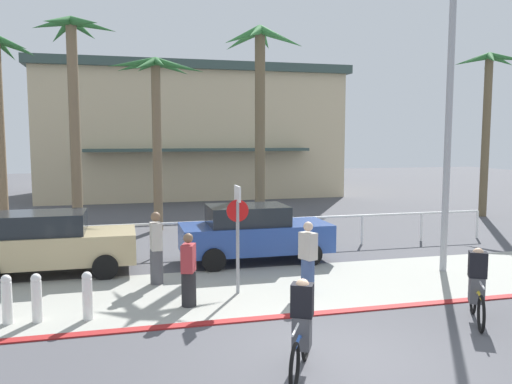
{
  "coord_description": "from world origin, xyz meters",
  "views": [
    {
      "loc": [
        -3.26,
        -7.57,
        3.66
      ],
      "look_at": [
        0.19,
        6.0,
        2.19
      ],
      "focal_mm": 36.11,
      "sensor_mm": 36.0,
      "label": 1
    }
  ],
  "objects_px": {
    "bollard_0": "(37,297)",
    "streetlight_curb": "(454,115)",
    "palm_tree_4": "(157,95)",
    "palm_tree_5": "(260,89)",
    "pedestrian_2": "(308,260)",
    "stop_sign_bike_lane": "(238,224)",
    "palm_tree_3": "(74,81)",
    "car_blue_2": "(254,233)",
    "pedestrian_0": "(156,251)",
    "bollard_2": "(87,295)",
    "bollard_3": "(7,299)",
    "cyclist_yellow_0": "(477,286)",
    "car_tan_1": "(49,243)",
    "cyclist_blue_1": "(302,328)",
    "palm_tree_6": "(487,99)",
    "pedestrian_1": "(189,273)"
  },
  "relations": [
    {
      "from": "bollard_0",
      "to": "streetlight_curb",
      "type": "xyz_separation_m",
      "value": [
        10.2,
        1.28,
        3.76
      ]
    },
    {
      "from": "pedestrian_1",
      "to": "cyclist_yellow_0",
      "type": "bearing_deg",
      "value": -22.18
    },
    {
      "from": "cyclist_yellow_0",
      "to": "pedestrian_2",
      "type": "relative_size",
      "value": 0.94
    },
    {
      "from": "palm_tree_4",
      "to": "pedestrian_0",
      "type": "distance_m",
      "value": 9.0
    },
    {
      "from": "stop_sign_bike_lane",
      "to": "bollard_0",
      "type": "distance_m",
      "value": 4.51
    },
    {
      "from": "car_tan_1",
      "to": "bollard_2",
      "type": "bearing_deg",
      "value": -72.54
    },
    {
      "from": "bollard_2",
      "to": "pedestrian_2",
      "type": "xyz_separation_m",
      "value": [
        4.91,
        0.61,
        0.28
      ]
    },
    {
      "from": "stop_sign_bike_lane",
      "to": "palm_tree_3",
      "type": "height_order",
      "value": "palm_tree_3"
    },
    {
      "from": "cyclist_blue_1",
      "to": "car_tan_1",
      "type": "bearing_deg",
      "value": 123.19
    },
    {
      "from": "bollard_2",
      "to": "palm_tree_4",
      "type": "bearing_deg",
      "value": 78.46
    },
    {
      "from": "palm_tree_5",
      "to": "cyclist_yellow_0",
      "type": "height_order",
      "value": "palm_tree_5"
    },
    {
      "from": "car_tan_1",
      "to": "cyclist_blue_1",
      "type": "bearing_deg",
      "value": -56.81
    },
    {
      "from": "stop_sign_bike_lane",
      "to": "palm_tree_3",
      "type": "distance_m",
      "value": 9.29
    },
    {
      "from": "bollard_0",
      "to": "palm_tree_5",
      "type": "relative_size",
      "value": 0.13
    },
    {
      "from": "palm_tree_5",
      "to": "pedestrian_2",
      "type": "bearing_deg",
      "value": -94.63
    },
    {
      "from": "stop_sign_bike_lane",
      "to": "pedestrian_1",
      "type": "height_order",
      "value": "stop_sign_bike_lane"
    },
    {
      "from": "stop_sign_bike_lane",
      "to": "palm_tree_3",
      "type": "xyz_separation_m",
      "value": [
        -4.13,
        7.33,
        3.92
      ]
    },
    {
      "from": "car_blue_2",
      "to": "pedestrian_2",
      "type": "bearing_deg",
      "value": -82.1
    },
    {
      "from": "stop_sign_bike_lane",
      "to": "cyclist_yellow_0",
      "type": "xyz_separation_m",
      "value": [
        4.29,
        -2.9,
        -0.98
      ]
    },
    {
      "from": "streetlight_curb",
      "to": "cyclist_yellow_0",
      "type": "bearing_deg",
      "value": -116.46
    },
    {
      "from": "stop_sign_bike_lane",
      "to": "bollard_2",
      "type": "height_order",
      "value": "stop_sign_bike_lane"
    },
    {
      "from": "palm_tree_4",
      "to": "palm_tree_5",
      "type": "xyz_separation_m",
      "value": [
        3.38,
        -2.99,
        0.06
      ]
    },
    {
      "from": "cyclist_blue_1",
      "to": "streetlight_curb",
      "type": "bearing_deg",
      "value": 38.2
    },
    {
      "from": "bollard_3",
      "to": "palm_tree_6",
      "type": "distance_m",
      "value": 21.59
    },
    {
      "from": "bollard_3",
      "to": "palm_tree_3",
      "type": "distance_m",
      "value": 9.65
    },
    {
      "from": "bollard_0",
      "to": "palm_tree_3",
      "type": "height_order",
      "value": "palm_tree_3"
    },
    {
      "from": "streetlight_curb",
      "to": "palm_tree_5",
      "type": "relative_size",
      "value": 0.99
    },
    {
      "from": "bollard_2",
      "to": "palm_tree_4",
      "type": "relative_size",
      "value": 0.15
    },
    {
      "from": "palm_tree_4",
      "to": "bollard_3",
      "type": "bearing_deg",
      "value": -109.8
    },
    {
      "from": "car_tan_1",
      "to": "cyclist_blue_1",
      "type": "xyz_separation_m",
      "value": [
        4.65,
        -7.11,
        -0.18
      ]
    },
    {
      "from": "bollard_3",
      "to": "streetlight_curb",
      "type": "distance_m",
      "value": 11.46
    },
    {
      "from": "bollard_3",
      "to": "pedestrian_0",
      "type": "distance_m",
      "value": 3.71
    },
    {
      "from": "stop_sign_bike_lane",
      "to": "bollard_3",
      "type": "relative_size",
      "value": 2.56
    },
    {
      "from": "palm_tree_4",
      "to": "cyclist_yellow_0",
      "type": "xyz_separation_m",
      "value": [
        5.54,
        -11.98,
        -4.62
      ]
    },
    {
      "from": "pedestrian_2",
      "to": "streetlight_curb",
      "type": "bearing_deg",
      "value": 10.06
    },
    {
      "from": "stop_sign_bike_lane",
      "to": "palm_tree_4",
      "type": "height_order",
      "value": "palm_tree_4"
    },
    {
      "from": "bollard_0",
      "to": "bollard_3",
      "type": "xyz_separation_m",
      "value": [
        -0.55,
        0.04,
        0.0
      ]
    },
    {
      "from": "car_blue_2",
      "to": "cyclist_yellow_0",
      "type": "xyz_separation_m",
      "value": [
        3.16,
        -5.92,
        -0.18
      ]
    },
    {
      "from": "pedestrian_0",
      "to": "palm_tree_4",
      "type": "bearing_deg",
      "value": 85.94
    },
    {
      "from": "bollard_3",
      "to": "pedestrian_2",
      "type": "height_order",
      "value": "pedestrian_2"
    },
    {
      "from": "stop_sign_bike_lane",
      "to": "bollard_0",
      "type": "height_order",
      "value": "stop_sign_bike_lane"
    },
    {
      "from": "stop_sign_bike_lane",
      "to": "palm_tree_3",
      "type": "relative_size",
      "value": 0.33
    },
    {
      "from": "bollard_2",
      "to": "cyclist_blue_1",
      "type": "distance_m",
      "value": 4.69
    },
    {
      "from": "palm_tree_3",
      "to": "car_tan_1",
      "type": "xyz_separation_m",
      "value": [
        -0.4,
        -4.4,
        -4.72
      ]
    },
    {
      "from": "bollard_0",
      "to": "streetlight_curb",
      "type": "bearing_deg",
      "value": 7.14
    },
    {
      "from": "palm_tree_4",
      "to": "bollard_2",
      "type": "bearing_deg",
      "value": -101.54
    },
    {
      "from": "pedestrian_1",
      "to": "pedestrian_2",
      "type": "distance_m",
      "value": 2.85
    },
    {
      "from": "stop_sign_bike_lane",
      "to": "streetlight_curb",
      "type": "relative_size",
      "value": 0.34
    },
    {
      "from": "palm_tree_4",
      "to": "pedestrian_2",
      "type": "relative_size",
      "value": 3.95
    },
    {
      "from": "bollard_3",
      "to": "streetlight_curb",
      "type": "xyz_separation_m",
      "value": [
        10.75,
        1.23,
        3.76
      ]
    }
  ]
}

